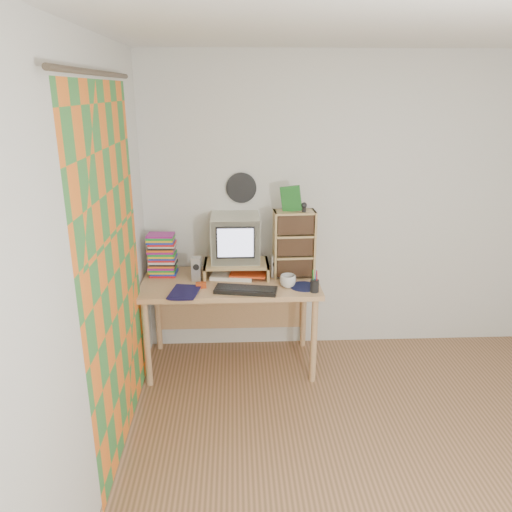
{
  "coord_description": "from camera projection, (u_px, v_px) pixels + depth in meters",
  "views": [
    {
      "loc": [
        -0.99,
        -2.33,
        2.2
      ],
      "look_at": [
        -0.83,
        1.33,
        0.97
      ],
      "focal_mm": 35.0,
      "sensor_mm": 36.0,
      "label": 1
    }
  ],
  "objects": [
    {
      "name": "monitor_riser",
      "position": [
        236.0,
        265.0,
        4.04
      ],
      "size": [
        0.52,
        0.3,
        0.12
      ],
      "color": "tan",
      "rests_on": "desk"
    },
    {
      "name": "dvd_stack",
      "position": [
        163.0,
        258.0,
        4.04
      ],
      "size": [
        0.22,
        0.16,
        0.3
      ],
      "primitive_type": null,
      "rotation": [
        0.0,
        0.0,
        -0.04
      ],
      "color": "brown",
      "rests_on": "desk"
    },
    {
      "name": "mousepad",
      "position": [
        304.0,
        287.0,
        3.85
      ],
      "size": [
        0.24,
        0.24,
        0.0
      ],
      "primitive_type": "cylinder",
      "rotation": [
        0.0,
        0.0,
        0.1
      ],
      "color": "#101136",
      "rests_on": "desk"
    },
    {
      "name": "cd_rack",
      "position": [
        294.0,
        244.0,
        3.99
      ],
      "size": [
        0.33,
        0.19,
        0.54
      ],
      "primitive_type": "cube",
      "rotation": [
        0.0,
        0.0,
        0.04
      ],
      "color": "tan",
      "rests_on": "desk"
    },
    {
      "name": "back_wall",
      "position": [
        352.0,
        208.0,
        4.21
      ],
      "size": [
        3.5,
        0.0,
        3.5
      ],
      "primitive_type": "plane",
      "rotation": [
        1.57,
        0.0,
        0.0
      ],
      "color": "silver",
      "rests_on": "floor"
    },
    {
      "name": "red_box",
      "position": [
        201.0,
        285.0,
        3.83
      ],
      "size": [
        0.08,
        0.06,
        0.04
      ],
      "primitive_type": "cube",
      "rotation": [
        0.0,
        0.0,
        0.11
      ],
      "color": "#BD3E14",
      "rests_on": "desk"
    },
    {
      "name": "left_wall",
      "position": [
        82.0,
        290.0,
        2.48
      ],
      "size": [
        0.0,
        3.5,
        3.5
      ],
      "primitive_type": "plane",
      "rotation": [
        1.57,
        0.0,
        1.57
      ],
      "color": "silver",
      "rests_on": "floor"
    },
    {
      "name": "game_box",
      "position": [
        291.0,
        199.0,
        3.87
      ],
      "size": [
        0.16,
        0.07,
        0.2
      ],
      "primitive_type": "cube",
      "rotation": [
        0.0,
        0.0,
        -0.25
      ],
      "color": "#1C6322",
      "rests_on": "cd_rack"
    },
    {
      "name": "webcam",
      "position": [
        304.0,
        207.0,
        3.85
      ],
      "size": [
        0.05,
        0.05,
        0.08
      ],
      "primitive_type": null,
      "rotation": [
        0.0,
        0.0,
        -0.03
      ],
      "color": "black",
      "rests_on": "cd_rack"
    },
    {
      "name": "diary",
      "position": [
        171.0,
        290.0,
        3.72
      ],
      "size": [
        0.27,
        0.22,
        0.05
      ],
      "primitive_type": "imported",
      "rotation": [
        0.0,
        0.0,
        -0.16
      ],
      "color": "#13103D",
      "rests_on": "desk"
    },
    {
      "name": "crt_monitor",
      "position": [
        235.0,
        239.0,
        4.02
      ],
      "size": [
        0.39,
        0.39,
        0.37
      ],
      "primitive_type": "cube",
      "rotation": [
        0.0,
        0.0,
        -0.0
      ],
      "color": "beige",
      "rests_on": "monitor_riser"
    },
    {
      "name": "speaker_left",
      "position": [
        197.0,
        269.0,
        3.95
      ],
      "size": [
        0.08,
        0.08,
        0.19
      ],
      "primitive_type": "cube",
      "rotation": [
        0.0,
        0.0,
        -0.14
      ],
      "color": "#B9BABF",
      "rests_on": "desk"
    },
    {
      "name": "mug",
      "position": [
        288.0,
        281.0,
        3.83
      ],
      "size": [
        0.15,
        0.15,
        0.1
      ],
      "primitive_type": "imported",
      "rotation": [
        0.0,
        0.0,
        0.29
      ],
      "color": "silver",
      "rests_on": "desk"
    },
    {
      "name": "keyboard",
      "position": [
        246.0,
        290.0,
        3.75
      ],
      "size": [
        0.49,
        0.24,
        0.03
      ],
      "primitive_type": "cube",
      "rotation": [
        0.0,
        0.0,
        -0.19
      ],
      "color": "black",
      "rests_on": "desk"
    },
    {
      "name": "wall_disc",
      "position": [
        241.0,
        188.0,
        4.09
      ],
      "size": [
        0.25,
        0.02,
        0.25
      ],
      "primitive_type": "cylinder",
      "rotation": [
        1.57,
        0.0,
        0.0
      ],
      "color": "black",
      "rests_on": "back_wall"
    },
    {
      "name": "floor",
      "position": [
        405.0,
        481.0,
        2.95
      ],
      "size": [
        3.5,
        3.5,
        0.0
      ],
      "primitive_type": "plane",
      "color": "#9C6B49",
      "rests_on": "ground"
    },
    {
      "name": "ceiling",
      "position": [
        460.0,
        16.0,
        2.15
      ],
      "size": [
        3.5,
        3.5,
        0.0
      ],
      "primitive_type": "plane",
      "rotation": [
        3.14,
        0.0,
        0.0
      ],
      "color": "white",
      "rests_on": "back_wall"
    },
    {
      "name": "speaker_right",
      "position": [
        275.0,
        266.0,
        4.04
      ],
      "size": [
        0.07,
        0.07,
        0.18
      ],
      "primitive_type": "cube",
      "rotation": [
        0.0,
        0.0,
        0.07
      ],
      "color": "#B9BABF",
      "rests_on": "desk"
    },
    {
      "name": "pen_cup",
      "position": [
        315.0,
        284.0,
        3.73
      ],
      "size": [
        0.08,
        0.08,
        0.13
      ],
      "primitive_type": null,
      "rotation": [
        0.0,
        0.0,
        -0.32
      ],
      "color": "black",
      "rests_on": "desk"
    },
    {
      "name": "curtain",
      "position": [
        114.0,
        275.0,
        2.97
      ],
      "size": [
        0.0,
        2.2,
        2.2
      ],
      "primitive_type": "plane",
      "rotation": [
        1.57,
        0.0,
        1.57
      ],
      "color": "orange",
      "rests_on": "left_wall"
    },
    {
      "name": "papers",
      "position": [
        239.0,
        274.0,
        4.06
      ],
      "size": [
        0.37,
        0.29,
        0.04
      ],
      "primitive_type": null,
      "rotation": [
        0.0,
        0.0,
        -0.15
      ],
      "color": "white",
      "rests_on": "desk"
    },
    {
      "name": "desk",
      "position": [
        231.0,
        293.0,
        4.08
      ],
      "size": [
        1.4,
        0.7,
        0.75
      ],
      "color": "tan",
      "rests_on": "floor"
    }
  ]
}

